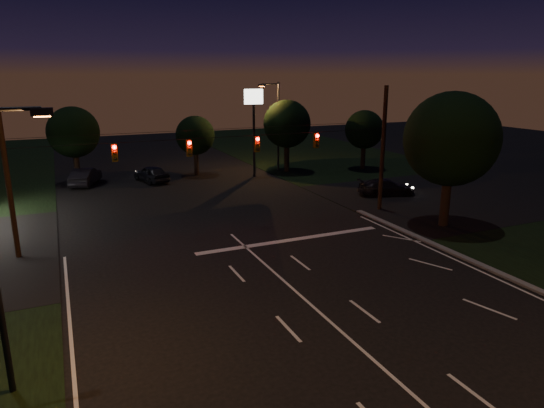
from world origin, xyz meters
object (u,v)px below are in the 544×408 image
car_oncoming_b (85,176)px  car_cross (387,187)px  car_oncoming_a (151,174)px  utility_pole_right (379,210)px  tree_right_near (450,140)px

car_oncoming_b → car_cross: bearing=167.5°
car_oncoming_a → car_oncoming_b: bearing=-26.9°
utility_pole_right → tree_right_near: bearing=-72.5°
car_cross → car_oncoming_a: bearing=68.4°
car_oncoming_b → car_cross: car_oncoming_b is taller
utility_pole_right → car_oncoming_a: 21.56m
utility_pole_right → car_oncoming_b: bearing=137.6°
utility_pole_right → car_oncoming_a: size_ratio=1.98×
utility_pole_right → car_cross: size_ratio=1.92×
car_oncoming_a → car_cross: (16.90, -13.19, -0.09)m
car_cross → utility_pole_right: bearing=153.5°
utility_pole_right → tree_right_near: 7.61m
tree_right_near → car_cross: size_ratio=1.87×
utility_pole_right → car_oncoming_a: (-13.70, 16.63, 0.77)m
car_oncoming_a → car_cross: bearing=126.1°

